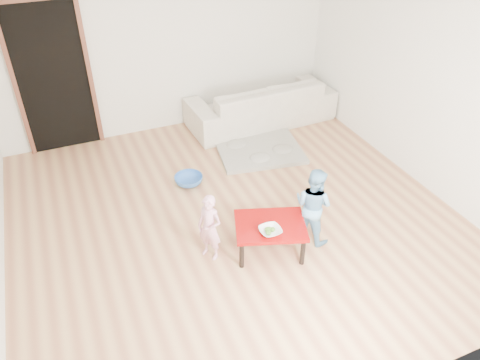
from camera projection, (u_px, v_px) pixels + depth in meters
floor at (233, 216)px, 5.52m from camera, size 5.00×5.00×0.01m
back_wall at (166, 44)px, 6.67m from camera, size 5.00×0.02×2.60m
right_wall at (426, 80)px, 5.59m from camera, size 0.02×5.00×2.60m
doorway at (53, 80)px, 6.30m from camera, size 1.02×0.08×2.11m
sofa at (261, 103)px, 7.30m from camera, size 2.32×0.99×0.67m
cushion at (248, 103)px, 6.92m from camera, size 0.45×0.42×0.11m
red_table at (270, 237)px, 4.94m from camera, size 0.87×0.75×0.36m
bowl at (270, 231)px, 4.71m from camera, size 0.22×0.22×0.05m
broccoli at (270, 231)px, 4.71m from camera, size 0.12×0.12×0.06m
child_pink at (210, 228)px, 4.77m from camera, size 0.31×0.33×0.76m
child_blue at (313, 205)px, 4.97m from camera, size 0.50×0.54×0.89m
basin at (189, 180)px, 6.04m from camera, size 0.37×0.37×0.11m
blanket at (259, 150)px, 6.71m from camera, size 1.31×1.15×0.06m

